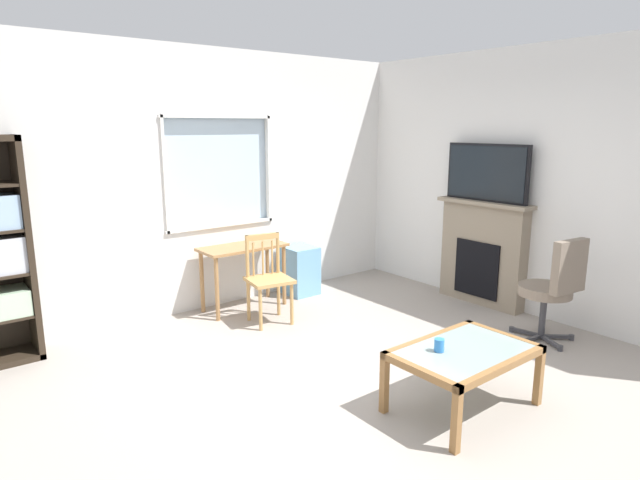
{
  "coord_description": "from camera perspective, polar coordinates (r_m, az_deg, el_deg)",
  "views": [
    {
      "loc": [
        -2.5,
        -2.91,
        1.98
      ],
      "look_at": [
        0.2,
        0.48,
        1.05
      ],
      "focal_mm": 29.98,
      "sensor_mm": 36.0,
      "label": 1
    }
  ],
  "objects": [
    {
      "name": "tv",
      "position": [
        6.1,
        17.38,
        6.88
      ],
      "size": [
        0.06,
        0.99,
        0.62
      ],
      "color": "black",
      "rests_on": "fireplace"
    },
    {
      "name": "fireplace",
      "position": [
        6.25,
        16.96,
        -1.28
      ],
      "size": [
        0.26,
        1.11,
        1.17
      ],
      "color": "gray",
      "rests_on": "ground"
    },
    {
      "name": "wall_right",
      "position": [
        5.99,
        22.25,
        5.59
      ],
      "size": [
        0.12,
        4.93,
        2.78
      ],
      "primitive_type": "cube",
      "color": "silver",
      "rests_on": "ground"
    },
    {
      "name": "ground",
      "position": [
        4.32,
        1.96,
        -15.29
      ],
      "size": [
        6.29,
        5.73,
        0.02
      ],
      "primitive_type": "cube",
      "color": "#9E9389"
    },
    {
      "name": "coffee_table",
      "position": [
        3.96,
        15.12,
        -12.0
      ],
      "size": [
        1.0,
        0.67,
        0.45
      ],
      "color": "#8C9E99",
      "rests_on": "ground"
    },
    {
      "name": "sippy_cup",
      "position": [
        3.84,
        12.61,
        -10.89
      ],
      "size": [
        0.07,
        0.07,
        0.09
      ],
      "primitive_type": "cylinder",
      "color": "#337FD6",
      "rests_on": "coffee_table"
    },
    {
      "name": "wooden_chair",
      "position": [
        5.46,
        -5.57,
        -4.06
      ],
      "size": [
        0.48,
        0.46,
        0.9
      ],
      "color": "tan",
      "rests_on": "ground"
    },
    {
      "name": "wall_back_with_window",
      "position": [
        5.86,
        -13.37,
        5.95
      ],
      "size": [
        5.29,
        0.15,
        2.78
      ],
      "color": "silver",
      "rests_on": "ground"
    },
    {
      "name": "office_chair",
      "position": [
        5.33,
        23.69,
        -4.43
      ],
      "size": [
        0.57,
        0.58,
        1.0
      ],
      "color": "#7A6B5B",
      "rests_on": "ground"
    },
    {
      "name": "plastic_drawer_unit",
      "position": [
        6.4,
        -2.22,
        -3.23
      ],
      "size": [
        0.35,
        0.4,
        0.57
      ],
      "primitive_type": "cube",
      "color": "#72ADDB",
      "rests_on": "ground"
    },
    {
      "name": "desk_under_window",
      "position": [
        5.86,
        -8.2,
        -1.76
      ],
      "size": [
        0.94,
        0.44,
        0.71
      ],
      "color": "#A37547",
      "rests_on": "ground"
    }
  ]
}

